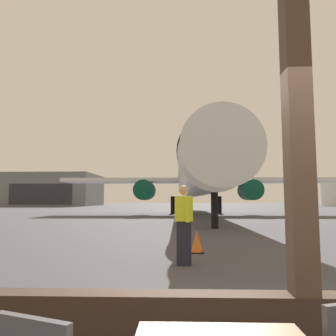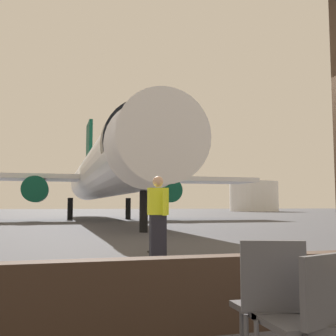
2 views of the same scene
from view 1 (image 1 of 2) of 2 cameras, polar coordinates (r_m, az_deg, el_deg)
ground_plane at (r=42.75m, az=3.19°, el=-7.43°), size 220.00×220.00×0.00m
window_frame at (r=2.90m, az=22.04°, el=-7.71°), size 9.17×0.24×3.73m
airplane at (r=30.77m, az=5.18°, el=-1.39°), size 26.32×35.24×10.50m
ground_crew_worker at (r=7.37m, az=2.75°, el=-9.55°), size 0.40×0.54×1.74m
traffic_cone at (r=9.10m, az=5.01°, el=-12.70°), size 0.36×0.36×0.59m
distant_hangar at (r=86.82m, az=-18.89°, el=-3.63°), size 20.28×17.94×7.70m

